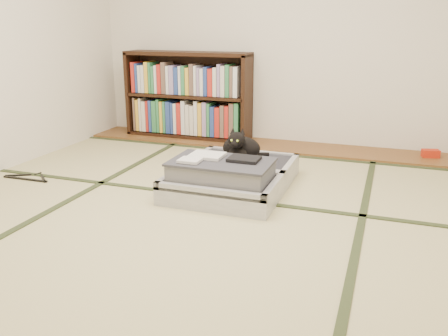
% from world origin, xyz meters
% --- Properties ---
extents(floor, '(4.50, 4.50, 0.00)m').
position_xyz_m(floor, '(0.00, 0.00, 0.00)').
color(floor, '#C9B786').
rests_on(floor, ground).
extents(wood_strip, '(4.00, 0.50, 0.02)m').
position_xyz_m(wood_strip, '(0.00, 2.00, 0.01)').
color(wood_strip, brown).
rests_on(wood_strip, ground).
extents(red_item, '(0.17, 0.13, 0.07)m').
position_xyz_m(red_item, '(1.50, 2.03, 0.06)').
color(red_item, red).
rests_on(red_item, wood_strip).
extents(tatami_borders, '(4.00, 4.50, 0.01)m').
position_xyz_m(tatami_borders, '(0.00, 0.49, 0.00)').
color(tatami_borders, '#2D381E').
rests_on(tatami_borders, ground).
extents(bookcase, '(1.37, 0.31, 0.92)m').
position_xyz_m(bookcase, '(-0.98, 2.07, 0.45)').
color(bookcase, black).
rests_on(bookcase, wood_strip).
extents(suitcase, '(0.81, 1.07, 0.32)m').
position_xyz_m(suitcase, '(0.02, 0.60, 0.11)').
color(suitcase, '#BBBCC0').
rests_on(suitcase, floor).
extents(cat, '(0.36, 0.36, 0.29)m').
position_xyz_m(cat, '(0.00, 0.88, 0.26)').
color(cat, black).
rests_on(cat, suitcase).
extents(cable_coil, '(0.11, 0.11, 0.03)m').
position_xyz_m(cable_coil, '(0.18, 0.91, 0.17)').
color(cable_coil, white).
rests_on(cable_coil, suitcase).
extents(hanger, '(0.43, 0.20, 0.01)m').
position_xyz_m(hanger, '(-1.63, 0.30, 0.01)').
color(hanger, black).
rests_on(hanger, floor).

